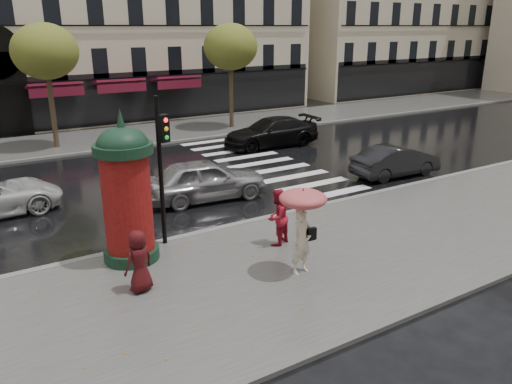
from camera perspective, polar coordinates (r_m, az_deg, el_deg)
ground at (r=14.14m, az=0.69°, el=-8.69°), size 160.00×160.00×0.00m
near_sidewalk at (r=13.74m, az=1.82°, el=-9.28°), size 90.00×7.00×0.12m
far_sidewalk at (r=31.04m, az=-18.48°, el=5.63°), size 90.00×6.00×0.12m
near_kerb at (r=16.48m, az=-4.90°, el=-4.39°), size 90.00×0.25×0.14m
far_kerb at (r=28.19m, az=-17.01°, el=4.57°), size 90.00×0.25×0.14m
zebra_crossing at (r=24.75m, az=0.57°, el=3.37°), size 3.60×11.75×0.01m
tree_far_left at (r=29.04m, az=-22.97°, el=14.54°), size 3.40×3.40×6.64m
tree_far_right at (r=32.69m, az=-2.93°, el=16.19°), size 3.40×3.40×6.64m
woman_umbrella at (r=13.08m, az=5.33°, el=-2.90°), size 1.25×1.25×2.41m
woman_red at (r=15.00m, az=2.44°, el=-2.90°), size 1.04×0.95×1.75m
man_burgundy at (r=12.77m, az=-13.22°, el=-7.71°), size 0.91×0.74×1.61m
morris_column at (r=14.10m, az=-14.59°, el=0.22°), size 1.60×1.60×4.30m
traffic_light at (r=14.70m, az=-10.73°, el=3.90°), size 0.33×0.44×4.48m
car_silver at (r=19.37m, az=-5.86°, el=1.43°), size 4.93×2.40×1.62m
car_darkgrey at (r=23.25m, az=15.69°, el=3.42°), size 4.28×1.68×1.39m
car_black at (r=28.14m, az=1.74°, el=6.85°), size 5.63×2.64×1.59m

